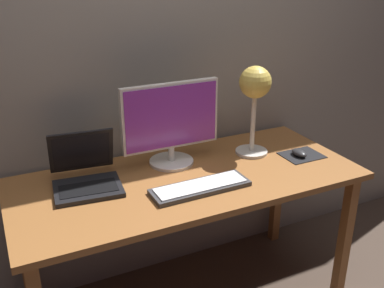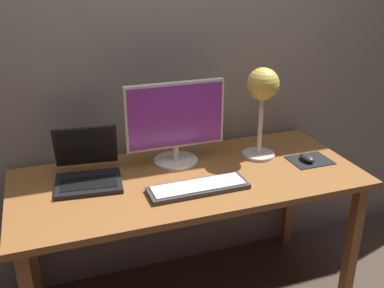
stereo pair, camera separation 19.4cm
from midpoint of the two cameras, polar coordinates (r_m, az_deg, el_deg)
back_wall at (r=2.24m, az=-7.59°, el=13.04°), size 4.80×0.06×2.60m
desk at (r=2.09m, az=-3.17°, el=-6.12°), size 1.60×0.70×0.74m
monitor at (r=2.11m, az=-5.36°, el=2.77°), size 0.48×0.22×0.40m
keyboard_main at (r=1.93m, az=-1.80°, el=-5.61°), size 0.44×0.15×0.03m
laptop at (r=2.04m, az=-16.22°, el=-3.32°), size 0.32×0.34×0.23m
desk_lamp at (r=2.19m, az=5.54°, el=6.81°), size 0.16×0.16×0.45m
mousepad at (r=2.31m, az=11.54°, el=-1.46°), size 0.20×0.16×0.00m
mouse at (r=2.29m, az=11.21°, el=-1.17°), size 0.06×0.10×0.03m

